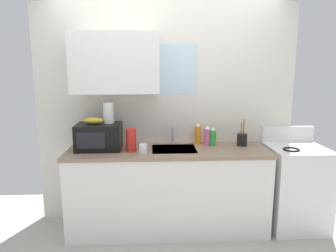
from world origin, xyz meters
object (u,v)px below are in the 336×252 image
dish_soap_bottle_green (213,137)px  mug_white (143,149)px  dish_soap_bottle_orange (198,134)px  paper_towel_roll (109,113)px  stove_range (295,186)px  banana_bunch (94,121)px  cereal_canister (131,140)px  dish_soap_bottle_pink (207,136)px  microwave (99,137)px  utensil_crock (242,139)px

dish_soap_bottle_green → mug_white: 0.81m
dish_soap_bottle_orange → mug_white: 0.70m
dish_soap_bottle_green → paper_towel_roll: bearing=-177.9°
stove_range → mug_white: stove_range is taller
banana_bunch → dish_soap_bottle_green: bearing=4.1°
cereal_canister → mug_white: 0.17m
banana_bunch → dish_soap_bottle_pink: size_ratio=0.91×
dish_soap_bottle_pink → cereal_canister: size_ratio=0.94×
microwave → cereal_canister: 0.35m
dish_soap_bottle_pink → dish_soap_bottle_orange: bearing=153.0°
banana_bunch → dish_soap_bottle_orange: 1.14m
stove_range → utensil_crock: bearing=168.7°
microwave → stove_range: bearing=-1.2°
dish_soap_bottle_pink → mug_white: bearing=-156.6°
stove_range → banana_bunch: bearing=178.8°
dish_soap_bottle_orange → dish_soap_bottle_green: size_ratio=1.15×
banana_bunch → utensil_crock: banana_bunch is taller
banana_bunch → dish_soap_bottle_green: size_ratio=0.96×
dish_soap_bottle_pink → dish_soap_bottle_green: (0.06, -0.02, -0.00)m
stove_range → dish_soap_bottle_orange: bearing=168.7°
banana_bunch → cereal_canister: bearing=-14.4°
mug_white → dish_soap_bottle_orange: bearing=30.5°
microwave → utensil_crock: (1.54, 0.07, -0.06)m
paper_towel_roll → mug_white: (0.36, -0.24, -0.33)m
stove_range → cereal_canister: size_ratio=4.61×
banana_bunch → cereal_canister: banana_bunch is taller
stove_range → dish_soap_bottle_green: dish_soap_bottle_green is taller
stove_range → microwave: size_ratio=2.35×
paper_towel_roll → cereal_canister: size_ratio=0.94×
stove_range → dish_soap_bottle_orange: size_ratio=4.47×
dish_soap_bottle_green → stove_range: bearing=-8.8°
dish_soap_bottle_orange → utensil_crock: size_ratio=0.82×
cereal_canister → utensil_crock: 1.21m
banana_bunch → utensil_crock: 1.61m
microwave → dish_soap_bottle_orange: bearing=8.8°
stove_range → cereal_canister: (-1.78, -0.05, 0.56)m
dish_soap_bottle_green → utensil_crock: bearing=-4.0°
paper_towel_roll → mug_white: size_ratio=2.32×
dish_soap_bottle_pink → paper_towel_roll: bearing=-176.6°
microwave → banana_bunch: banana_bunch is taller
microwave → paper_towel_roll: bearing=27.2°
dish_soap_bottle_pink → cereal_canister: (-0.82, -0.21, 0.01)m
dish_soap_bottle_orange → dish_soap_bottle_pink: dish_soap_bottle_orange is taller
paper_towel_roll → dish_soap_bottle_orange: size_ratio=0.91×
microwave → utensil_crock: size_ratio=1.57×
paper_towel_roll → dish_soap_bottle_pink: size_ratio=1.00×
stove_range → dish_soap_bottle_green: 1.06m
microwave → banana_bunch: 0.18m
cereal_canister → utensil_crock: bearing=8.0°
mug_white → dish_soap_bottle_green: bearing=20.4°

